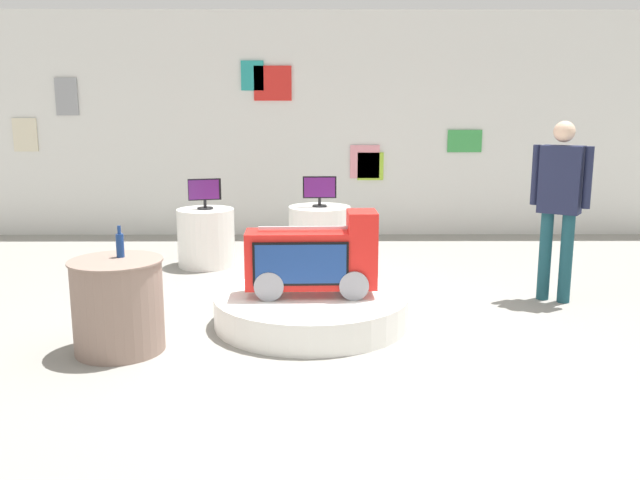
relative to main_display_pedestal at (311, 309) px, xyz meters
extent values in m
plane|color=gray|center=(0.11, -0.28, -0.13)|extent=(30.00, 30.00, 0.00)
cube|color=silver|center=(0.11, 4.19, 1.48)|extent=(10.93, 0.10, 3.21)
cube|color=red|center=(-0.58, 4.12, 2.07)|extent=(0.54, 0.02, 0.49)
cube|color=pink|center=(0.75, 4.12, 0.96)|extent=(0.43, 0.02, 0.48)
cube|color=beige|center=(-4.16, 4.12, 1.34)|extent=(0.35, 0.02, 0.48)
cube|color=teal|center=(-0.86, 4.12, 2.18)|extent=(0.32, 0.02, 0.41)
cube|color=#9ECC33|center=(0.84, 4.12, 0.89)|extent=(0.38, 0.02, 0.40)
cube|color=green|center=(2.20, 4.12, 1.25)|extent=(0.50, 0.02, 0.32)
cube|color=gray|center=(-3.52, 4.12, 1.89)|extent=(0.32, 0.02, 0.53)
cylinder|color=white|center=(0.00, 0.00, 0.00)|extent=(1.70, 1.70, 0.26)
cylinder|color=gray|center=(-0.36, -0.01, 0.26)|extent=(0.26, 0.41, 0.25)
cylinder|color=gray|center=(0.36, 0.01, 0.26)|extent=(0.26, 0.41, 0.25)
cube|color=red|center=(0.00, 0.00, 0.45)|extent=(1.14, 0.38, 0.49)
cube|color=red|center=(0.44, 0.01, 0.78)|extent=(0.26, 0.36, 0.17)
cube|color=black|center=(-0.09, -0.19, 0.45)|extent=(0.81, 0.03, 0.37)
cube|color=navy|center=(-0.09, -0.19, 0.45)|extent=(0.77, 0.04, 0.33)
cube|color=#B2B2B7|center=(0.00, 0.00, 0.73)|extent=(0.90, 0.05, 0.02)
cylinder|color=white|center=(0.09, 2.37, 0.21)|extent=(0.75, 0.75, 0.69)
cylinder|color=black|center=(0.09, 2.37, 0.57)|extent=(0.17, 0.17, 0.02)
cylinder|color=black|center=(0.09, 2.37, 0.62)|extent=(0.04, 0.04, 0.09)
cube|color=black|center=(0.09, 2.37, 0.79)|extent=(0.41, 0.04, 0.26)
cube|color=#561E6B|center=(0.09, 2.35, 0.79)|extent=(0.37, 0.02, 0.24)
cylinder|color=white|center=(-1.27, 2.18, 0.21)|extent=(0.68, 0.68, 0.69)
cylinder|color=black|center=(-1.27, 2.18, 0.57)|extent=(0.19, 0.19, 0.02)
cylinder|color=black|center=(-1.27, 2.18, 0.62)|extent=(0.04, 0.04, 0.09)
cube|color=black|center=(-1.27, 2.18, 0.79)|extent=(0.38, 0.13, 0.25)
cube|color=#561E6B|center=(-1.28, 2.16, 0.79)|extent=(0.35, 0.10, 0.23)
cylinder|color=gray|center=(-1.49, -0.65, 0.23)|extent=(0.69, 0.69, 0.73)
cylinder|color=gray|center=(-1.49, -0.65, 0.59)|extent=(0.72, 0.72, 0.02)
cylinder|color=navy|center=(-1.48, -0.56, 0.69)|extent=(0.06, 0.06, 0.18)
cylinder|color=navy|center=(-1.48, -0.56, 0.82)|extent=(0.03, 0.03, 0.06)
cylinder|color=#194751|center=(2.30, 0.75, 0.31)|extent=(0.12, 0.12, 0.87)
cylinder|color=#194751|center=(2.46, 0.64, 0.31)|extent=(0.12, 0.12, 0.87)
cube|color=#1E233F|center=(2.38, 0.69, 1.06)|extent=(0.43, 0.38, 0.65)
sphere|color=beige|center=(2.38, 0.69, 1.52)|extent=(0.20, 0.20, 0.20)
cylinder|color=#1E233F|center=(2.18, 0.83, 1.10)|extent=(0.08, 0.08, 0.58)
cylinder|color=#1E233F|center=(2.58, 0.56, 1.10)|extent=(0.08, 0.08, 0.58)
camera|label=1|loc=(0.05, -5.62, 1.75)|focal=37.36mm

